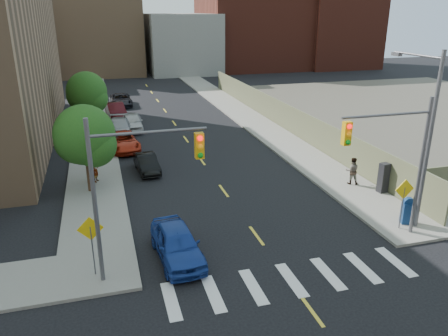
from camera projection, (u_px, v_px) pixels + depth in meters
sidewalk_nw at (93, 108)px, 50.13m from camera, size 3.50×73.00×0.15m
sidewalk_ne at (223, 100)px, 54.15m from camera, size 3.50×73.00×0.15m
fence_north at (279, 114)px, 42.03m from camera, size 0.12×44.00×2.50m
gravel_lot at (424, 110)px, 49.03m from camera, size 36.00×42.00×0.06m
bg_bldg_midwest at (98, 29)px, 75.59m from camera, size 14.00×16.00×15.00m
bg_bldg_center at (181, 43)px, 78.27m from camera, size 12.00×16.00×10.00m
bg_bldg_east at (251, 25)px, 82.68m from camera, size 18.00×18.00×16.00m
bg_bldg_fareast at (332, 19)px, 84.68m from camera, size 14.00×16.00×18.00m
signal_nw at (133, 178)px, 17.00m from camera, size 4.59×0.30×7.00m
signal_ne at (396, 152)px, 20.10m from camera, size 4.59×0.30×7.00m
streetlight_ne at (425, 129)px, 21.26m from camera, size 0.25×3.70×9.00m
warn_sign_nw at (91, 235)px, 17.85m from camera, size 1.06×0.06×2.83m
warn_sign_ne at (404, 195)px, 21.74m from camera, size 1.06×0.06×2.83m
warn_sign_midwest at (91, 144)px, 30.04m from camera, size 1.06×0.06×2.83m
tree_west_near at (85, 139)px, 25.91m from camera, size 3.66×3.64×5.52m
tree_west_far at (87, 94)px, 39.46m from camera, size 3.66×3.64×5.52m
parked_car_blue at (177, 243)px, 19.65m from camera, size 2.15×4.67×1.55m
parked_car_black at (147, 163)px, 30.35m from camera, size 1.60×3.87×1.24m
parked_car_red at (122, 141)px, 35.12m from camera, size 2.81×5.26×1.41m
parked_car_silver at (119, 128)px, 38.91m from camera, size 2.58×5.39×1.52m
parked_car_white at (132, 122)px, 40.83m from camera, size 2.04×4.71×1.58m
parked_car_maroon at (116, 111)px, 45.25m from camera, size 2.17×4.96×1.59m
parked_car_grey at (121, 100)px, 51.21m from camera, size 2.41×5.11×1.41m
mailbox at (408, 211)px, 22.66m from camera, size 0.69×0.60×1.44m
payphone at (383, 178)px, 26.49m from camera, size 0.61×0.53×1.85m
pedestrian_west at (95, 170)px, 28.15m from camera, size 0.56×0.68×1.60m
pedestrian_east at (352, 171)px, 27.76m from camera, size 1.04×0.94×1.75m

